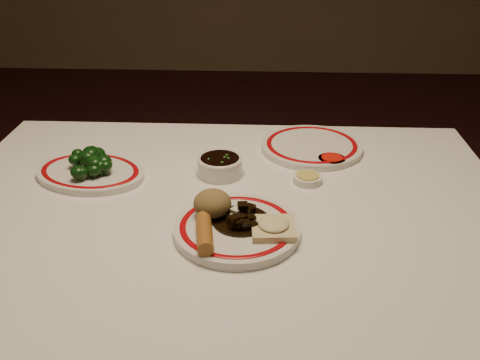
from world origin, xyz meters
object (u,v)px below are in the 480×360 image
(rice_mound, at_px, (212,203))
(soy_bowl, at_px, (220,166))
(main_plate, at_px, (237,229))
(broccoli_plate, at_px, (90,173))
(broccoli_pile, at_px, (92,161))
(stirfry_heap, at_px, (242,218))
(spring_roll, at_px, (204,233))
(fried_wonton, at_px, (273,227))
(dining_table, at_px, (224,245))

(rice_mound, distance_m, soy_bowl, 0.21)
(main_plate, relative_size, broccoli_plate, 1.05)
(main_plate, distance_m, rice_mound, 0.07)
(main_plate, xyz_separation_m, broccoli_pile, (-0.34, 0.22, 0.03))
(stirfry_heap, relative_size, broccoli_pile, 0.93)
(spring_roll, bearing_deg, broccoli_pile, 128.15)
(stirfry_heap, bearing_deg, soy_bowl, 104.70)
(main_plate, distance_m, soy_bowl, 0.25)
(fried_wonton, xyz_separation_m, stirfry_heap, (-0.06, 0.03, -0.00))
(broccoli_plate, relative_size, broccoli_pile, 2.51)
(main_plate, xyz_separation_m, stirfry_heap, (0.01, 0.01, 0.02))
(stirfry_heap, bearing_deg, fried_wonton, -26.50)
(rice_mound, relative_size, broccoli_pile, 0.62)
(rice_mound, distance_m, spring_roll, 0.08)
(broccoli_pile, bearing_deg, fried_wonton, -29.97)
(stirfry_heap, bearing_deg, broccoli_plate, 149.97)
(rice_mound, bearing_deg, soy_bowl, 90.73)
(broccoli_pile, bearing_deg, dining_table, -22.35)
(fried_wonton, bearing_deg, main_plate, 166.23)
(dining_table, height_order, rice_mound, rice_mound)
(rice_mound, xyz_separation_m, fried_wonton, (0.12, -0.05, -0.02))
(broccoli_pile, bearing_deg, spring_roll, -43.49)
(main_plate, bearing_deg, rice_mound, 145.18)
(fried_wonton, relative_size, broccoli_pile, 0.72)
(rice_mound, bearing_deg, dining_table, 74.31)
(main_plate, bearing_deg, broccoli_plate, 147.79)
(spring_roll, bearing_deg, soy_bowl, 80.82)
(main_plate, distance_m, stirfry_heap, 0.02)
(main_plate, xyz_separation_m, spring_roll, (-0.06, -0.05, 0.02))
(broccoli_pile, bearing_deg, rice_mound, -32.41)
(soy_bowl, bearing_deg, rice_mound, -89.27)
(dining_table, relative_size, broccoli_plate, 4.04)
(spring_roll, height_order, soy_bowl, spring_roll)
(main_plate, height_order, broccoli_plate, main_plate)
(soy_bowl, bearing_deg, stirfry_heap, -75.30)
(dining_table, distance_m, broccoli_plate, 0.35)
(spring_roll, relative_size, stirfry_heap, 0.95)
(broccoli_plate, bearing_deg, fried_wonton, -29.54)
(broccoli_pile, height_order, soy_bowl, broccoli_pile)
(fried_wonton, distance_m, broccoli_pile, 0.47)
(soy_bowl, bearing_deg, main_plate, -77.94)
(rice_mound, height_order, stirfry_heap, rice_mound)
(fried_wonton, relative_size, broccoli_plate, 0.29)
(rice_mound, xyz_separation_m, broccoli_plate, (-0.30, 0.18, -0.04))
(broccoli_plate, bearing_deg, broccoli_pile, -1.30)
(soy_bowl, bearing_deg, dining_table, -82.75)
(stirfry_heap, bearing_deg, rice_mound, 159.99)
(fried_wonton, xyz_separation_m, soy_bowl, (-0.12, 0.26, -0.01))
(broccoli_plate, bearing_deg, dining_table, -21.89)
(stirfry_heap, xyz_separation_m, broccoli_plate, (-0.35, 0.20, -0.02))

